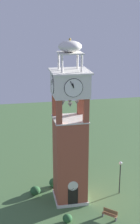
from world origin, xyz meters
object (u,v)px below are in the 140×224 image
(clock_tower, at_px, (70,139))
(lamp_post, at_px, (120,172))
(trash_bin, at_px, (77,178))
(park_bench, at_px, (110,214))

(clock_tower, xyz_separation_m, lamp_post, (5.83, -0.00, -4.47))
(clock_tower, height_order, trash_bin, clock_tower)
(trash_bin, bearing_deg, park_bench, -77.66)
(clock_tower, distance_m, park_bench, 8.71)
(trash_bin, bearing_deg, clock_tower, -113.55)
(park_bench, relative_size, lamp_post, 0.36)
(lamp_post, height_order, trash_bin, lamp_post)
(park_bench, xyz_separation_m, trash_bin, (-1.74, 7.96, -0.08))
(clock_tower, bearing_deg, trash_bin, 66.45)
(lamp_post, distance_m, trash_bin, 6.07)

